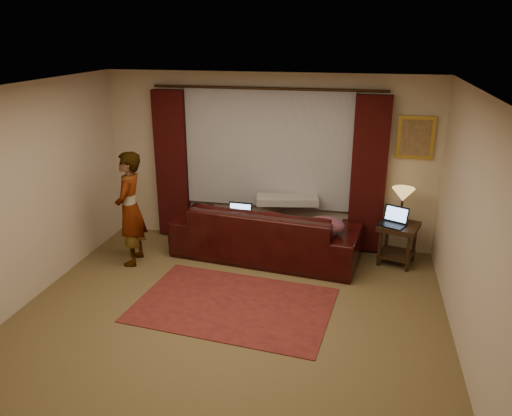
{
  "coord_description": "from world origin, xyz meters",
  "views": [
    {
      "loc": [
        1.38,
        -4.71,
        3.16
      ],
      "look_at": [
        0.1,
        1.2,
        1.0
      ],
      "focal_mm": 35.0,
      "sensor_mm": 36.0,
      "label": 1
    }
  ],
  "objects_px": {
    "sofa": "(266,222)",
    "end_table": "(397,244)",
    "laptop_sofa": "(238,214)",
    "laptop_table": "(392,217)",
    "tiffany_lamp": "(402,205)",
    "person": "(130,209)"
  },
  "relations": [
    {
      "from": "end_table",
      "to": "tiffany_lamp",
      "type": "height_order",
      "value": "tiffany_lamp"
    },
    {
      "from": "person",
      "to": "tiffany_lamp",
      "type": "bearing_deg",
      "value": 94.91
    },
    {
      "from": "laptop_sofa",
      "to": "tiffany_lamp",
      "type": "height_order",
      "value": "tiffany_lamp"
    },
    {
      "from": "sofa",
      "to": "end_table",
      "type": "distance_m",
      "value": 1.89
    },
    {
      "from": "end_table",
      "to": "tiffany_lamp",
      "type": "xyz_separation_m",
      "value": [
        0.02,
        0.11,
        0.55
      ]
    },
    {
      "from": "laptop_sofa",
      "to": "laptop_table",
      "type": "bearing_deg",
      "value": 7.9
    },
    {
      "from": "tiffany_lamp",
      "to": "person",
      "type": "distance_m",
      "value": 3.81
    },
    {
      "from": "sofa",
      "to": "laptop_sofa",
      "type": "distance_m",
      "value": 0.43
    },
    {
      "from": "laptop_sofa",
      "to": "tiffany_lamp",
      "type": "bearing_deg",
      "value": 12.11
    },
    {
      "from": "laptop_sofa",
      "to": "end_table",
      "type": "bearing_deg",
      "value": 9.43
    },
    {
      "from": "person",
      "to": "sofa",
      "type": "bearing_deg",
      "value": 100.08
    },
    {
      "from": "sofa",
      "to": "laptop_sofa",
      "type": "bearing_deg",
      "value": 23.64
    },
    {
      "from": "tiffany_lamp",
      "to": "person",
      "type": "relative_size",
      "value": 0.31
    },
    {
      "from": "laptop_table",
      "to": "person",
      "type": "distance_m",
      "value": 3.65
    },
    {
      "from": "tiffany_lamp",
      "to": "laptop_table",
      "type": "xyz_separation_m",
      "value": [
        -0.13,
        -0.18,
        -0.12
      ]
    },
    {
      "from": "end_table",
      "to": "tiffany_lamp",
      "type": "relative_size",
      "value": 1.2
    },
    {
      "from": "sofa",
      "to": "laptop_table",
      "type": "relative_size",
      "value": 7.06
    },
    {
      "from": "laptop_sofa",
      "to": "laptop_table",
      "type": "relative_size",
      "value": 1.0
    },
    {
      "from": "tiffany_lamp",
      "to": "laptop_table",
      "type": "distance_m",
      "value": 0.25
    },
    {
      "from": "laptop_table",
      "to": "person",
      "type": "height_order",
      "value": "person"
    },
    {
      "from": "sofa",
      "to": "laptop_table",
      "type": "distance_m",
      "value": 1.77
    },
    {
      "from": "sofa",
      "to": "person",
      "type": "height_order",
      "value": "person"
    }
  ]
}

